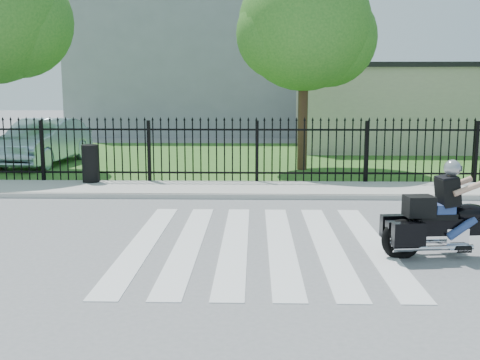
{
  "coord_description": "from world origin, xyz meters",
  "views": [
    {
      "loc": [
        -0.05,
        -9.44,
        2.66
      ],
      "look_at": [
        -0.33,
        0.76,
        1.0
      ],
      "focal_mm": 42.0,
      "sensor_mm": 36.0,
      "label": 1
    }
  ],
  "objects": [
    {
      "name": "tree_mid",
      "position": [
        1.5,
        9.0,
        4.67
      ],
      "size": [
        4.2,
        4.2,
        6.78
      ],
      "color": "#382316",
      "rests_on": "ground"
    },
    {
      "name": "crosswalk",
      "position": [
        0.0,
        0.0,
        0.01
      ],
      "size": [
        5.0,
        5.5,
        0.01
      ],
      "primitive_type": null,
      "color": "silver",
      "rests_on": "ground"
    },
    {
      "name": "building_low_roof",
      "position": [
        7.0,
        16.0,
        3.6
      ],
      "size": [
        10.2,
        6.2,
        0.2
      ],
      "primitive_type": "cube",
      "color": "black",
      "rests_on": "building_low"
    },
    {
      "name": "iron_fence",
      "position": [
        0.0,
        6.0,
        0.9
      ],
      "size": [
        26.0,
        0.04,
        1.8
      ],
      "color": "black",
      "rests_on": "ground"
    },
    {
      "name": "ground",
      "position": [
        0.0,
        0.0,
        0.0
      ],
      "size": [
        120.0,
        120.0,
        0.0
      ],
      "primitive_type": "plane",
      "color": "slate",
      "rests_on": "ground"
    },
    {
      "name": "grass_strip",
      "position": [
        0.0,
        12.0,
        0.01
      ],
      "size": [
        40.0,
        12.0,
        0.02
      ],
      "primitive_type": "cube",
      "color": "#2B5A1F",
      "rests_on": "ground"
    },
    {
      "name": "parked_car",
      "position": [
        -7.52,
        10.09,
        0.82
      ],
      "size": [
        2.15,
        4.99,
        1.6
      ],
      "primitive_type": "imported",
      "rotation": [
        0.0,
        0.0,
        -0.1
      ],
      "color": "#A7C4D2",
      "rests_on": "grass_strip"
    },
    {
      "name": "litter_bin",
      "position": [
        -4.57,
        5.7,
        0.64
      ],
      "size": [
        0.47,
        0.47,
        1.03
      ],
      "primitive_type": "cylinder",
      "rotation": [
        0.0,
        0.0,
        0.02
      ],
      "color": "black",
      "rests_on": "sidewalk"
    },
    {
      "name": "curb",
      "position": [
        0.0,
        4.0,
        0.06
      ],
      "size": [
        40.0,
        0.12,
        0.12
      ],
      "primitive_type": "cube",
      "color": "#ADAAA3",
      "rests_on": "ground"
    },
    {
      "name": "building_tall",
      "position": [
        -3.0,
        26.0,
        6.0
      ],
      "size": [
        15.0,
        10.0,
        12.0
      ],
      "primitive_type": "cube",
      "color": "gray",
      "rests_on": "ground"
    },
    {
      "name": "building_low",
      "position": [
        7.0,
        16.0,
        1.75
      ],
      "size": [
        10.0,
        6.0,
        3.5
      ],
      "primitive_type": "cube",
      "color": "beige",
      "rests_on": "ground"
    },
    {
      "name": "motorcycle_rider",
      "position": [
        3.09,
        -0.65,
        0.65
      ],
      "size": [
        2.42,
        0.92,
        1.6
      ],
      "rotation": [
        0.0,
        0.0,
        0.11
      ],
      "color": "black",
      "rests_on": "ground"
    },
    {
      "name": "sidewalk",
      "position": [
        0.0,
        5.0,
        0.06
      ],
      "size": [
        40.0,
        2.0,
        0.12
      ],
      "primitive_type": "cube",
      "color": "#ADAAA3",
      "rests_on": "ground"
    }
  ]
}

